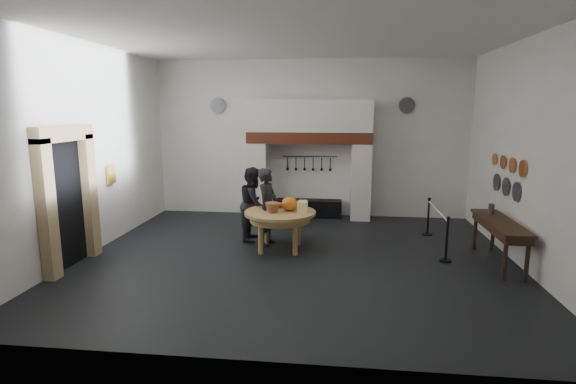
# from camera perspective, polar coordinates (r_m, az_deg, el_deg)

# --- Properties ---
(floor) EXTENTS (9.00, 8.00, 0.02)m
(floor) POSITION_cam_1_polar(r_m,az_deg,el_deg) (9.62, 1.07, -8.35)
(floor) COLOR black
(floor) RESTS_ON ground
(ceiling) EXTENTS (9.00, 8.00, 0.02)m
(ceiling) POSITION_cam_1_polar(r_m,az_deg,el_deg) (9.21, 1.17, 19.20)
(ceiling) COLOR silver
(ceiling) RESTS_ON wall_back
(wall_back) EXTENTS (9.00, 0.02, 4.50)m
(wall_back) POSITION_cam_1_polar(r_m,az_deg,el_deg) (13.12, 2.82, 6.75)
(wall_back) COLOR white
(wall_back) RESTS_ON floor
(wall_front) EXTENTS (9.00, 0.02, 4.50)m
(wall_front) POSITION_cam_1_polar(r_m,az_deg,el_deg) (5.21, -3.12, 0.97)
(wall_front) COLOR white
(wall_front) RESTS_ON floor
(wall_left) EXTENTS (0.02, 8.00, 4.50)m
(wall_left) POSITION_cam_1_polar(r_m,az_deg,el_deg) (10.57, -24.05, 4.94)
(wall_left) COLOR white
(wall_left) RESTS_ON floor
(wall_right) EXTENTS (0.02, 8.00, 4.50)m
(wall_right) POSITION_cam_1_polar(r_m,az_deg,el_deg) (9.80, 28.41, 4.22)
(wall_right) COLOR white
(wall_right) RESTS_ON floor
(chimney_pier_left) EXTENTS (0.55, 0.70, 2.15)m
(chimney_pier_left) POSITION_cam_1_polar(r_m,az_deg,el_deg) (13.08, -3.79, 1.55)
(chimney_pier_left) COLOR silver
(chimney_pier_left) RESTS_ON floor
(chimney_pier_right) EXTENTS (0.55, 0.70, 2.15)m
(chimney_pier_right) POSITION_cam_1_polar(r_m,az_deg,el_deg) (12.89, 9.22, 1.30)
(chimney_pier_right) COLOR silver
(chimney_pier_right) RESTS_ON floor
(hearth_brick_band) EXTENTS (3.50, 0.72, 0.32)m
(hearth_brick_band) POSITION_cam_1_polar(r_m,az_deg,el_deg) (12.76, 2.71, 6.92)
(hearth_brick_band) COLOR #9E442B
(hearth_brick_band) RESTS_ON chimney_pier_left
(chimney_hood) EXTENTS (3.50, 0.70, 0.90)m
(chimney_hood) POSITION_cam_1_polar(r_m,az_deg,el_deg) (12.74, 2.74, 9.66)
(chimney_hood) COLOR silver
(chimney_hood) RESTS_ON hearth_brick_band
(iron_range) EXTENTS (1.90, 0.45, 0.50)m
(iron_range) POSITION_cam_1_polar(r_m,az_deg,el_deg) (13.13, 2.66, -2.07)
(iron_range) COLOR black
(iron_range) RESTS_ON floor
(utensil_rail) EXTENTS (1.60, 0.02, 0.02)m
(utensil_rail) POSITION_cam_1_polar(r_m,az_deg,el_deg) (13.08, 2.77, 4.54)
(utensil_rail) COLOR black
(utensil_rail) RESTS_ON wall_back
(door_recess) EXTENTS (0.04, 1.10, 2.50)m
(door_recess) POSITION_cam_1_polar(r_m,az_deg,el_deg) (9.85, -26.40, -1.48)
(door_recess) COLOR black
(door_recess) RESTS_ON floor
(door_jamb_near) EXTENTS (0.22, 0.30, 2.60)m
(door_jamb_near) POSITION_cam_1_polar(r_m,az_deg,el_deg) (9.22, -28.30, -2.08)
(door_jamb_near) COLOR tan
(door_jamb_near) RESTS_ON floor
(door_jamb_far) EXTENTS (0.22, 0.30, 2.60)m
(door_jamb_far) POSITION_cam_1_polar(r_m,az_deg,el_deg) (10.37, -23.93, -0.44)
(door_jamb_far) COLOR tan
(door_jamb_far) RESTS_ON floor
(door_lintel) EXTENTS (0.22, 1.70, 0.30)m
(door_lintel) POSITION_cam_1_polar(r_m,az_deg,el_deg) (9.63, -26.63, 6.67)
(door_lintel) COLOR tan
(door_lintel) RESTS_ON door_jamb_near
(wall_plaque) EXTENTS (0.05, 0.34, 0.44)m
(wall_plaque) POSITION_cam_1_polar(r_m,az_deg,el_deg) (11.31, -21.55, 2.11)
(wall_plaque) COLOR gold
(wall_plaque) RESTS_ON wall_left
(work_table) EXTENTS (1.62, 1.62, 0.07)m
(work_table) POSITION_cam_1_polar(r_m,az_deg,el_deg) (9.96, -1.01, -2.65)
(work_table) COLOR tan
(work_table) RESTS_ON floor
(pumpkin) EXTENTS (0.36, 0.36, 0.31)m
(pumpkin) POSITION_cam_1_polar(r_m,az_deg,el_deg) (10.00, 0.20, -1.49)
(pumpkin) COLOR orange
(pumpkin) RESTS_ON work_table
(cheese_block_big) EXTENTS (0.22, 0.22, 0.24)m
(cheese_block_big) POSITION_cam_1_polar(r_m,az_deg,el_deg) (9.83, 1.84, -1.91)
(cheese_block_big) COLOR #FFF198
(cheese_block_big) RESTS_ON work_table
(cheese_block_small) EXTENTS (0.18, 0.18, 0.20)m
(cheese_block_small) POSITION_cam_1_polar(r_m,az_deg,el_deg) (10.13, 1.87, -1.66)
(cheese_block_small) COLOR #FFE898
(cheese_block_small) RESTS_ON work_table
(wicker_basket) EXTENTS (0.33, 0.33, 0.22)m
(wicker_basket) POSITION_cam_1_polar(r_m,az_deg,el_deg) (9.81, -2.00, -2.00)
(wicker_basket) COLOR #976637
(wicker_basket) RESTS_ON work_table
(bread_loaf) EXTENTS (0.31, 0.18, 0.13)m
(bread_loaf) POSITION_cam_1_polar(r_m,az_deg,el_deg) (10.29, -1.31, -1.65)
(bread_loaf) COLOR #A05D38
(bread_loaf) RESTS_ON work_table
(visitor_near) EXTENTS (0.58, 0.74, 1.79)m
(visitor_near) POSITION_cam_1_polar(r_m,az_deg,el_deg) (10.29, -2.61, -1.92)
(visitor_near) COLOR black
(visitor_near) RESTS_ON floor
(visitor_far) EXTENTS (0.67, 0.86, 1.76)m
(visitor_far) POSITION_cam_1_polar(r_m,az_deg,el_deg) (10.75, -4.38, -1.49)
(visitor_far) COLOR black
(visitor_far) RESTS_ON floor
(side_table) EXTENTS (0.55, 2.20, 0.06)m
(side_table) POSITION_cam_1_polar(r_m,az_deg,el_deg) (9.97, 25.37, -3.50)
(side_table) COLOR #341E13
(side_table) RESTS_ON floor
(pewter_jug) EXTENTS (0.12, 0.12, 0.22)m
(pewter_jug) POSITION_cam_1_polar(r_m,az_deg,el_deg) (10.49, 24.40, -1.98)
(pewter_jug) COLOR #4C4C51
(pewter_jug) RESTS_ON side_table
(copper_pan_a) EXTENTS (0.03, 0.34, 0.34)m
(copper_pan_a) POSITION_cam_1_polar(r_m,az_deg,el_deg) (10.00, 27.63, 2.65)
(copper_pan_a) COLOR #C6662D
(copper_pan_a) RESTS_ON wall_right
(copper_pan_b) EXTENTS (0.03, 0.32, 0.32)m
(copper_pan_b) POSITION_cam_1_polar(r_m,az_deg,el_deg) (10.51, 26.58, 3.07)
(copper_pan_b) COLOR #C6662D
(copper_pan_b) RESTS_ON wall_right
(copper_pan_c) EXTENTS (0.03, 0.30, 0.30)m
(copper_pan_c) POSITION_cam_1_polar(r_m,az_deg,el_deg) (11.02, 25.62, 3.45)
(copper_pan_c) COLOR #C6662D
(copper_pan_c) RESTS_ON wall_right
(copper_pan_d) EXTENTS (0.03, 0.28, 0.28)m
(copper_pan_d) POSITION_cam_1_polar(r_m,az_deg,el_deg) (11.54, 24.75, 3.79)
(copper_pan_d) COLOR #C6662D
(copper_pan_d) RESTS_ON wall_right
(pewter_plate_left) EXTENTS (0.03, 0.40, 0.40)m
(pewter_plate_left) POSITION_cam_1_polar(r_m,az_deg,el_deg) (10.25, 27.00, 0.04)
(pewter_plate_left) COLOR #4C4C51
(pewter_plate_left) RESTS_ON wall_right
(pewter_plate_mid) EXTENTS (0.03, 0.40, 0.40)m
(pewter_plate_mid) POSITION_cam_1_polar(r_m,az_deg,el_deg) (10.81, 25.92, 0.62)
(pewter_plate_mid) COLOR #4C4C51
(pewter_plate_mid) RESTS_ON wall_right
(pewter_plate_right) EXTENTS (0.03, 0.40, 0.40)m
(pewter_plate_right) POSITION_cam_1_polar(r_m,az_deg,el_deg) (11.37, 24.94, 1.14)
(pewter_plate_right) COLOR #4C4C51
(pewter_plate_right) RESTS_ON wall_right
(pewter_plate_back_left) EXTENTS (0.44, 0.03, 0.44)m
(pewter_plate_back_left) POSITION_cam_1_polar(r_m,az_deg,el_deg) (13.50, -8.88, 10.78)
(pewter_plate_back_left) COLOR #4C4C51
(pewter_plate_back_left) RESTS_ON wall_back
(pewter_plate_back_right) EXTENTS (0.44, 0.03, 0.44)m
(pewter_plate_back_right) POSITION_cam_1_polar(r_m,az_deg,el_deg) (13.15, 14.87, 10.57)
(pewter_plate_back_right) COLOR #4C4C51
(pewter_plate_back_right) RESTS_ON wall_back
(barrier_post_near) EXTENTS (0.05, 0.05, 0.90)m
(barrier_post_near) POSITION_cam_1_polar(r_m,az_deg,el_deg) (9.82, 19.51, -5.82)
(barrier_post_near) COLOR black
(barrier_post_near) RESTS_ON floor
(barrier_post_far) EXTENTS (0.05, 0.05, 0.90)m
(barrier_post_far) POSITION_cam_1_polar(r_m,az_deg,el_deg) (11.71, 17.38, -3.10)
(barrier_post_far) COLOR black
(barrier_post_far) RESTS_ON floor
(barrier_rope) EXTENTS (0.04, 2.00, 0.04)m
(barrier_rope) POSITION_cam_1_polar(r_m,az_deg,el_deg) (10.67, 18.48, -2.26)
(barrier_rope) COLOR white
(barrier_rope) RESTS_ON barrier_post_near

